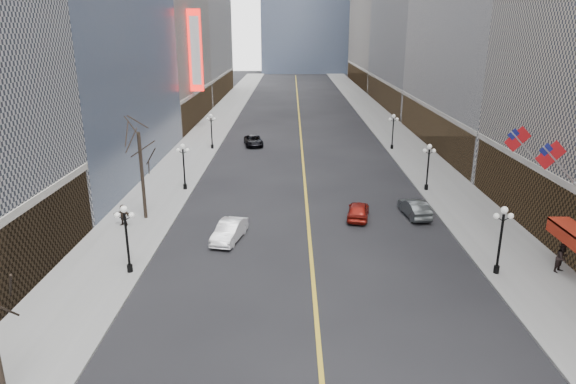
{
  "coord_description": "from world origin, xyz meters",
  "views": [
    {
      "loc": [
        -1.39,
        0.06,
        15.1
      ],
      "look_at": [
        -1.53,
        19.82,
        8.82
      ],
      "focal_mm": 32.0,
      "sensor_mm": 36.0,
      "label": 1
    }
  ],
  "objects_px": {
    "streetlamp_west_3": "(211,128)",
    "car_nb_mid": "(229,231)",
    "streetlamp_east_2": "(428,162)",
    "streetlamp_west_1": "(126,232)",
    "car_nb_far": "(254,141)",
    "car_sb_far": "(415,208)",
    "streetlamp_west_2": "(184,162)",
    "car_sb_mid": "(358,210)",
    "streetlamp_east_3": "(393,128)",
    "streetlamp_east_1": "(501,233)"
  },
  "relations": [
    {
      "from": "streetlamp_west_2",
      "to": "car_nb_mid",
      "type": "relative_size",
      "value": 1.0
    },
    {
      "from": "streetlamp_west_3",
      "to": "car_nb_mid",
      "type": "height_order",
      "value": "streetlamp_west_3"
    },
    {
      "from": "streetlamp_west_1",
      "to": "streetlamp_east_3",
      "type": "bearing_deg",
      "value": 56.75
    },
    {
      "from": "streetlamp_east_2",
      "to": "streetlamp_west_3",
      "type": "distance_m",
      "value": 29.68
    },
    {
      "from": "streetlamp_east_2",
      "to": "car_nb_mid",
      "type": "bearing_deg",
      "value": -145.14
    },
    {
      "from": "streetlamp_west_1",
      "to": "car_nb_mid",
      "type": "relative_size",
      "value": 1.0
    },
    {
      "from": "streetlamp_east_1",
      "to": "car_sb_far",
      "type": "relative_size",
      "value": 1.01
    },
    {
      "from": "streetlamp_west_2",
      "to": "streetlamp_west_1",
      "type": "bearing_deg",
      "value": -90.0
    },
    {
      "from": "car_sb_mid",
      "to": "streetlamp_east_1",
      "type": "bearing_deg",
      "value": 136.58
    },
    {
      "from": "streetlamp_east_2",
      "to": "streetlamp_west_1",
      "type": "relative_size",
      "value": 1.0
    },
    {
      "from": "streetlamp_west_3",
      "to": "car_sb_mid",
      "type": "height_order",
      "value": "streetlamp_west_3"
    },
    {
      "from": "streetlamp_west_2",
      "to": "streetlamp_east_3",
      "type": "bearing_deg",
      "value": 37.33
    },
    {
      "from": "streetlamp_west_2",
      "to": "car_nb_mid",
      "type": "xyz_separation_m",
      "value": [
        5.79,
        -12.41,
        -2.16
      ]
    },
    {
      "from": "car_sb_far",
      "to": "streetlamp_east_1",
      "type": "bearing_deg",
      "value": 97.72
    },
    {
      "from": "streetlamp_east_2",
      "to": "streetlamp_west_1",
      "type": "bearing_deg",
      "value": -142.67
    },
    {
      "from": "streetlamp_east_3",
      "to": "streetlamp_west_2",
      "type": "xyz_separation_m",
      "value": [
        -23.6,
        -18.0,
        0.0
      ]
    },
    {
      "from": "streetlamp_east_2",
      "to": "car_nb_far",
      "type": "height_order",
      "value": "streetlamp_east_2"
    },
    {
      "from": "streetlamp_east_1",
      "to": "streetlamp_east_2",
      "type": "bearing_deg",
      "value": 90.0
    },
    {
      "from": "streetlamp_west_1",
      "to": "car_sb_far",
      "type": "relative_size",
      "value": 1.01
    },
    {
      "from": "streetlamp_east_1",
      "to": "car_nb_far",
      "type": "distance_m",
      "value": 42.53
    },
    {
      "from": "streetlamp_west_3",
      "to": "car_nb_far",
      "type": "distance_m",
      "value": 6.18
    },
    {
      "from": "streetlamp_west_2",
      "to": "car_sb_far",
      "type": "distance_m",
      "value": 22.11
    },
    {
      "from": "streetlamp_east_2",
      "to": "streetlamp_east_3",
      "type": "xyz_separation_m",
      "value": [
        0.0,
        18.0,
        0.0
      ]
    },
    {
      "from": "car_nb_mid",
      "to": "streetlamp_east_2",
      "type": "bearing_deg",
      "value": 47.59
    },
    {
      "from": "streetlamp_east_2",
      "to": "streetlamp_east_3",
      "type": "relative_size",
      "value": 1.0
    },
    {
      "from": "streetlamp_east_2",
      "to": "car_nb_mid",
      "type": "distance_m",
      "value": 21.81
    },
    {
      "from": "streetlamp_east_2",
      "to": "streetlamp_west_1",
      "type": "xyz_separation_m",
      "value": [
        -23.6,
        -18.0,
        0.0
      ]
    },
    {
      "from": "streetlamp_east_1",
      "to": "car_sb_mid",
      "type": "distance_m",
      "value": 13.01
    },
    {
      "from": "car_nb_mid",
      "to": "car_sb_far",
      "type": "height_order",
      "value": "car_nb_mid"
    },
    {
      "from": "car_nb_far",
      "to": "car_sb_far",
      "type": "bearing_deg",
      "value": -71.1
    },
    {
      "from": "streetlamp_west_1",
      "to": "streetlamp_west_3",
      "type": "height_order",
      "value": "same"
    },
    {
      "from": "streetlamp_west_2",
      "to": "car_nb_mid",
      "type": "height_order",
      "value": "streetlamp_west_2"
    },
    {
      "from": "streetlamp_west_3",
      "to": "car_nb_mid",
      "type": "xyz_separation_m",
      "value": [
        5.79,
        -30.41,
        -2.16
      ]
    },
    {
      "from": "streetlamp_west_1",
      "to": "car_sb_mid",
      "type": "bearing_deg",
      "value": 32.86
    },
    {
      "from": "car_nb_mid",
      "to": "car_nb_far",
      "type": "height_order",
      "value": "car_nb_mid"
    },
    {
      "from": "car_sb_mid",
      "to": "car_sb_far",
      "type": "height_order",
      "value": "car_sb_far"
    },
    {
      "from": "streetlamp_west_1",
      "to": "streetlamp_west_2",
      "type": "relative_size",
      "value": 1.0
    },
    {
      "from": "car_sb_mid",
      "to": "streetlamp_west_2",
      "type": "bearing_deg",
      "value": -15.36
    },
    {
      "from": "streetlamp_west_2",
      "to": "car_nb_far",
      "type": "xyz_separation_m",
      "value": [
        5.28,
        20.31,
        -2.22
      ]
    },
    {
      "from": "streetlamp_east_3",
      "to": "streetlamp_east_1",
      "type": "bearing_deg",
      "value": -90.0
    },
    {
      "from": "streetlamp_west_2",
      "to": "car_nb_far",
      "type": "distance_m",
      "value": 21.11
    },
    {
      "from": "car_sb_mid",
      "to": "streetlamp_west_1",
      "type": "bearing_deg",
      "value": 43.1
    },
    {
      "from": "streetlamp_east_1",
      "to": "streetlamp_west_1",
      "type": "bearing_deg",
      "value": 180.0
    },
    {
      "from": "streetlamp_east_3",
      "to": "car_nb_mid",
      "type": "distance_m",
      "value": 35.31
    },
    {
      "from": "streetlamp_west_1",
      "to": "car_sb_mid",
      "type": "relative_size",
      "value": 1.07
    },
    {
      "from": "streetlamp_east_2",
      "to": "streetlamp_west_3",
      "type": "height_order",
      "value": "same"
    },
    {
      "from": "car_nb_far",
      "to": "streetlamp_west_1",
      "type": "bearing_deg",
      "value": -108.41
    },
    {
      "from": "streetlamp_west_2",
      "to": "streetlamp_west_3",
      "type": "distance_m",
      "value": 18.0
    },
    {
      "from": "streetlamp_east_3",
      "to": "streetlamp_west_3",
      "type": "distance_m",
      "value": 23.6
    },
    {
      "from": "streetlamp_east_3",
      "to": "streetlamp_west_3",
      "type": "bearing_deg",
      "value": 180.0
    }
  ]
}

